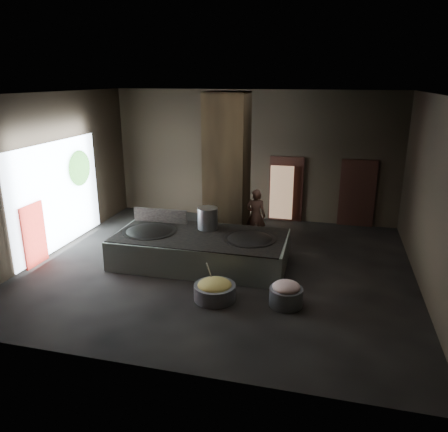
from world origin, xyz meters
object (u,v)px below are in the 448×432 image
(cook, at_px, (256,216))
(veg_basin, at_px, (215,292))
(hearth_platform, at_px, (201,250))
(stock_pot, at_px, (208,218))
(wok_right, at_px, (250,241))
(wok_left, at_px, (150,234))
(meat_basin, at_px, (286,297))

(cook, relative_size, veg_basin, 1.73)
(hearth_platform, distance_m, veg_basin, 2.08)
(stock_pot, bearing_deg, hearth_platform, -95.19)
(cook, bearing_deg, stock_pot, 49.64)
(wok_right, height_order, cook, cook)
(wok_right, distance_m, veg_basin, 2.04)
(wok_left, bearing_deg, veg_basin, -37.40)
(hearth_platform, xyz_separation_m, wok_right, (1.35, 0.05, 0.35))
(stock_pot, relative_size, veg_basin, 0.63)
(hearth_platform, height_order, cook, cook)
(wok_left, height_order, veg_basin, wok_left)
(stock_pot, distance_m, cook, 1.88)
(stock_pot, relative_size, meat_basin, 0.81)
(wok_right, height_order, veg_basin, wok_right)
(hearth_platform, bearing_deg, wok_left, -179.22)
(wok_right, relative_size, stock_pot, 2.25)
(veg_basin, bearing_deg, hearth_platform, 116.23)
(wok_left, relative_size, stock_pot, 2.42)
(veg_basin, distance_m, meat_basin, 1.62)
(hearth_platform, bearing_deg, stock_pot, 83.61)
(wok_right, xyz_separation_m, meat_basin, (1.18, -1.79, -0.54))
(hearth_platform, xyz_separation_m, stock_pot, (0.05, 0.55, 0.73))
(veg_basin, bearing_deg, meat_basin, 4.25)
(stock_pot, xyz_separation_m, veg_basin, (0.87, -2.41, -0.95))
(wok_left, distance_m, wok_right, 2.80)
(hearth_platform, distance_m, meat_basin, 3.08)
(wok_left, height_order, meat_basin, wok_left)
(veg_basin, bearing_deg, cook, 86.67)
(veg_basin, height_order, meat_basin, meat_basin)
(cook, distance_m, veg_basin, 3.97)
(wok_left, distance_m, veg_basin, 3.03)
(hearth_platform, relative_size, wok_right, 3.41)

